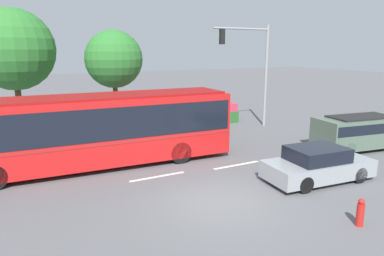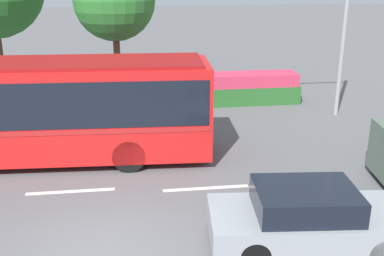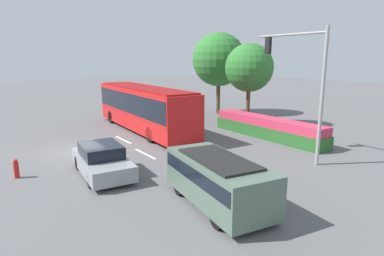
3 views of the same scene
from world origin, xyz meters
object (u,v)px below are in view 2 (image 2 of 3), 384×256
object	(u,v)px
sedan_foreground	(307,219)
street_tree_centre	(114,0)
traffic_light_pole	(322,9)
city_bus	(15,106)

from	to	relation	value
sedan_foreground	street_tree_centre	xyz separation A→B (m)	(-4.25, 13.36, 3.82)
traffic_light_pole	street_tree_centre	bearing A→B (deg)	-27.46
street_tree_centre	sedan_foreground	bearing A→B (deg)	-72.35
city_bus	street_tree_centre	bearing A→B (deg)	-108.68
city_bus	sedan_foreground	size ratio (longest dim) A/B	2.70
sedan_foreground	city_bus	bearing A→B (deg)	146.75
sedan_foreground	street_tree_centre	bearing A→B (deg)	113.08
sedan_foreground	traffic_light_pole	bearing A→B (deg)	72.95
city_bus	street_tree_centre	world-z (taller)	street_tree_centre
traffic_light_pole	street_tree_centre	world-z (taller)	traffic_light_pole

